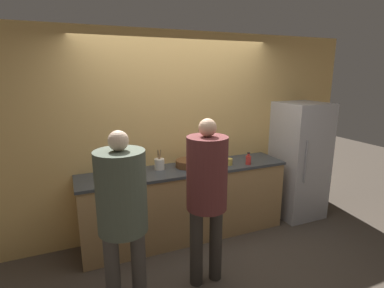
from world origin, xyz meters
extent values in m
plane|color=#4C4238|center=(0.00, 0.00, 0.00)|extent=(14.00, 14.00, 0.00)
cube|color=#E0B266|center=(0.00, 0.62, 1.30)|extent=(5.20, 0.06, 2.60)
cube|color=tan|center=(0.00, 0.34, 0.45)|extent=(2.61, 0.57, 0.90)
cube|color=#383D42|center=(0.00, 0.34, 0.92)|extent=(2.64, 0.60, 0.03)
cube|color=#B7B7BC|center=(1.77, 0.28, 0.84)|extent=(0.64, 0.64, 1.69)
cylinder|color=#99999E|center=(1.57, -0.06, 0.93)|extent=(0.02, 0.02, 0.59)
cylinder|color=#4C4742|center=(-1.08, -0.65, 0.40)|extent=(0.13, 0.13, 0.79)
cylinder|color=#4C4742|center=(-0.85, -0.65, 0.40)|extent=(0.13, 0.13, 0.79)
cylinder|color=#515B4C|center=(-0.96, -0.65, 1.14)|extent=(0.42, 0.42, 0.70)
sphere|color=beige|center=(-0.96, -0.65, 1.57)|extent=(0.17, 0.17, 0.17)
cylinder|color=#38332D|center=(-0.25, -0.57, 0.41)|extent=(0.13, 0.13, 0.81)
cylinder|color=#38332D|center=(-0.03, -0.57, 0.41)|extent=(0.13, 0.13, 0.81)
cylinder|color=brown|center=(-0.14, -0.57, 1.17)|extent=(0.39, 0.39, 0.71)
sphere|color=#DBAD89|center=(-0.14, -0.57, 1.61)|extent=(0.17, 0.17, 0.17)
cylinder|color=brown|center=(0.04, 0.36, 0.98)|extent=(0.30, 0.30, 0.09)
ellipsoid|color=yellow|center=(0.07, 0.36, 1.04)|extent=(0.15, 0.12, 0.04)
cylinder|color=silver|center=(-0.32, 0.40, 1.00)|extent=(0.12, 0.12, 0.13)
cylinder|color=#99754C|center=(-0.33, 0.40, 1.09)|extent=(0.01, 0.05, 0.19)
cylinder|color=#99754C|center=(-0.31, 0.41, 1.09)|extent=(0.03, 0.04, 0.19)
cylinder|color=#99754C|center=(-0.32, 0.39, 1.09)|extent=(0.04, 0.01, 0.19)
cylinder|color=silver|center=(0.37, 0.32, 1.01)|extent=(0.05, 0.05, 0.15)
cylinder|color=silver|center=(0.37, 0.32, 1.11)|extent=(0.02, 0.02, 0.05)
cylinder|color=black|center=(0.37, 0.32, 1.15)|extent=(0.03, 0.03, 0.02)
cylinder|color=red|center=(0.80, 0.15, 0.99)|extent=(0.07, 0.07, 0.11)
cylinder|color=red|center=(0.80, 0.15, 1.06)|extent=(0.03, 0.03, 0.03)
cylinder|color=black|center=(0.80, 0.15, 1.09)|extent=(0.03, 0.03, 0.01)
cylinder|color=gold|center=(0.56, 0.22, 0.98)|extent=(0.08, 0.08, 0.09)
camera|label=1|loc=(-1.32, -2.99, 2.10)|focal=28.00mm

